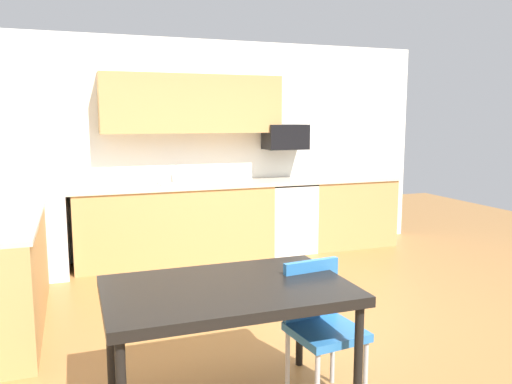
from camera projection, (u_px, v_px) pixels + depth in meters
name	position (u px, v px, depth m)	size (l,w,h in m)	color
ground_plane	(296.00, 325.00, 4.31)	(12.00, 12.00, 0.00)	#9E6B38
wall_back	(213.00, 148.00, 6.58)	(5.80, 0.10, 2.70)	white
cabinet_run_back	(175.00, 225.00, 6.20)	(2.36, 0.60, 0.90)	tan
cabinet_run_back_right	(348.00, 212.00, 6.99)	(1.19, 0.60, 0.90)	tan
cabinet_run_left	(2.00, 275.00, 4.22)	(0.60, 2.00, 0.90)	tan
countertop_back	(220.00, 184.00, 6.32)	(4.80, 0.64, 0.04)	beige
upper_cabinets_back	(193.00, 104.00, 6.20)	(2.20, 0.34, 0.70)	tan
refrigerator	(28.00, 195.00, 5.51)	(0.76, 0.70, 1.82)	white
oven_range	(288.00, 216.00, 6.69)	(0.60, 0.60, 0.91)	white
microwave	(285.00, 137.00, 6.64)	(0.54, 0.36, 0.32)	black
sink_basin	(180.00, 189.00, 6.15)	(0.48, 0.40, 0.14)	#A5A8AD
sink_faucet	(177.00, 175.00, 6.30)	(0.02, 0.02, 0.24)	#B2B5BA
dining_table	(228.00, 296.00, 2.95)	(1.40, 0.90, 0.78)	black
chair_near_table	(320.00, 319.00, 3.15)	(0.44, 0.44, 0.85)	#2D72B7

